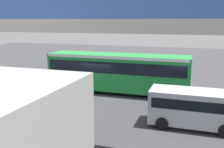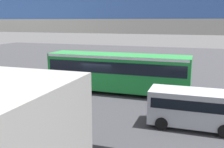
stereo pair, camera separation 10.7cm
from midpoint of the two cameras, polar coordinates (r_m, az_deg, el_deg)
The scene contains 10 objects.
ground at distance 21.65m, azimuth -2.75°, elevation -3.96°, with size 80.00×80.00×0.00m, color #38383D.
city_bus at distance 21.19m, azimuth 1.12°, elevation 0.93°, with size 11.54×2.85×3.15m.
parked_van at distance 15.12m, azimuth 17.33°, elevation -6.73°, with size 4.80×2.17×2.05m.
pedestrian at distance 22.86m, azimuth -21.34°, elevation -1.63°, with size 0.38×0.38×1.79m.
traffic_sign at distance 23.98m, azimuth 2.09°, elevation 2.20°, with size 0.08×0.60×2.80m.
lane_dash_leftmost at distance 23.03m, azimuth 13.91°, elevation -3.34°, with size 2.00×0.20×0.01m, color silver.
lane_dash_left at distance 23.63m, azimuth 4.20°, elevation -2.64°, with size 2.00×0.20×0.01m, color silver.
lane_dash_centre at distance 24.87m, azimuth -4.78°, elevation -1.93°, with size 2.00×0.20×0.01m, color silver.
lane_dash_right at distance 26.65m, azimuth -12.73°, elevation -1.27°, with size 2.00×0.20×0.01m, color silver.
pedestrian_overpass at distance 12.49m, azimuth -18.90°, elevation 8.38°, with size 31.77×2.60×6.96m.
Camera 1 is at (-7.44, 19.49, 5.79)m, focal length 41.68 mm.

